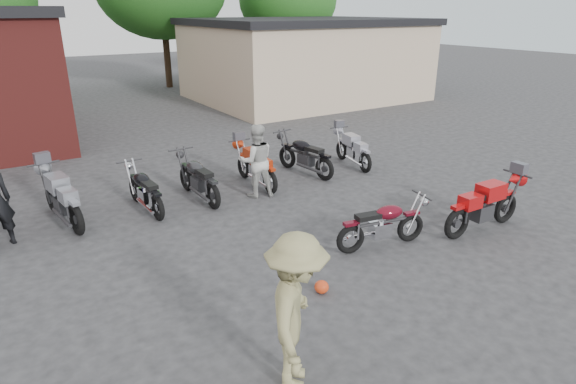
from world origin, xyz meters
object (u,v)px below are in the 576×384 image
vintage_motorcycle (384,221)px  sportbike (485,203)px  row_bike_4 (255,164)px  helmet (322,287)px  person_tan (296,313)px  row_bike_5 (304,153)px  row_bike_3 (198,176)px  person_light (256,161)px  row_bike_6 (353,148)px  row_bike_1 (61,195)px  row_bike_2 (144,188)px

vintage_motorcycle → sportbike: size_ratio=0.88×
vintage_motorcycle → row_bike_4: bearing=105.0°
helmet → person_tan: (-1.40, -1.39, 0.87)m
person_tan → row_bike_4: (2.93, 6.32, -0.42)m
sportbike → row_bike_5: bearing=103.0°
person_tan → row_bike_3: size_ratio=1.00×
sportbike → row_bike_5: 4.99m
row_bike_4 → vintage_motorcycle: bearing=-174.9°
sportbike → person_tan: (-5.51, -1.53, 0.39)m
vintage_motorcycle → person_light: size_ratio=1.03×
row_bike_4 → row_bike_6: bearing=-90.6°
sportbike → person_light: 5.05m
person_tan → row_bike_5: bearing=3.1°
sportbike → helmet: (-4.11, -0.14, -0.48)m
row_bike_1 → row_bike_5: size_ratio=1.05×
row_bike_1 → person_tan: bearing=-175.1°
sportbike → row_bike_2: 7.16m
person_tan → row_bike_4: size_ratio=1.02×
row_bike_3 → person_light: bearing=-116.6°
sportbike → row_bike_1: (-7.07, 4.93, 0.02)m
helmet → row_bike_2: bearing=105.3°
person_light → sportbike: bearing=140.8°
person_tan → row_bike_1: 6.66m
vintage_motorcycle → row_bike_6: 5.03m
vintage_motorcycle → row_bike_5: bearing=85.0°
person_light → row_bike_6: 3.52m
row_bike_3 → row_bike_2: bearing=87.7°
row_bike_1 → row_bike_4: size_ratio=1.09×
row_bike_1 → row_bike_6: row_bike_1 is taller
person_tan → row_bike_2: bearing=37.3°
helmet → row_bike_5: (3.07, 5.02, 0.47)m
vintage_motorcycle → row_bike_1: 6.55m
helmet → row_bike_4: size_ratio=0.12×
row_bike_4 → person_light: bearing=153.5°
person_light → row_bike_5: person_light is taller
sportbike → row_bike_3: 6.27m
row_bike_4 → row_bike_2: bearing=92.6°
vintage_motorcycle → row_bike_4: 4.27m
row_bike_5 → person_tan: bearing=135.2°
person_light → row_bike_1: 4.24m
vintage_motorcycle → person_light: (-0.70, 3.59, 0.35)m
person_tan → row_bike_2: (0.08, 6.20, -0.45)m
person_tan → row_bike_2: person_tan is taller
row_bike_5 → sportbike: bearing=-177.9°
row_bike_1 → row_bike_4: row_bike_1 is taller
helmet → person_tan: person_tan is taller
person_light → row_bike_1: size_ratio=0.84×
person_tan → row_bike_2: 6.22m
row_bike_1 → row_bike_2: size_ratio=1.14×
helmet → row_bike_6: bearing=46.4°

